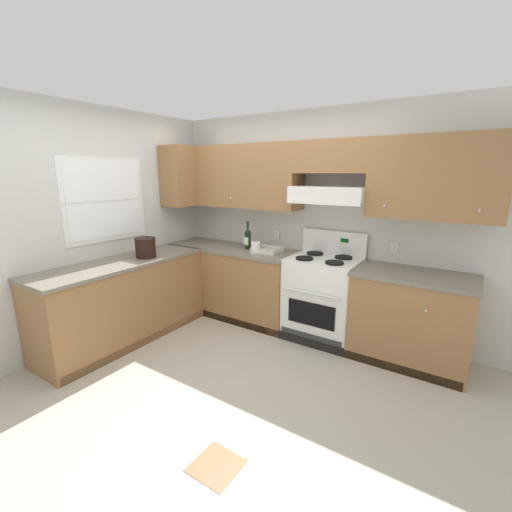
# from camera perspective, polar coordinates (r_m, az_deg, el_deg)

# --- Properties ---
(ground_plane) EXTENTS (7.04, 7.04, 0.00)m
(ground_plane) POSITION_cam_1_polar(r_m,az_deg,el_deg) (3.48, -7.48, -18.46)
(ground_plane) COLOR #B2AA99
(floor_accent_tile) EXTENTS (0.30, 0.30, 0.01)m
(floor_accent_tile) POSITION_cam_1_polar(r_m,az_deg,el_deg) (2.61, -6.63, -31.25)
(floor_accent_tile) COLOR olive
(floor_accent_tile) RESTS_ON ground_plane
(wall_back) EXTENTS (4.68, 0.57, 2.55)m
(wall_back) POSITION_cam_1_polar(r_m,az_deg,el_deg) (4.06, 10.69, 8.26)
(wall_back) COLOR silver
(wall_back) RESTS_ON ground_plane
(wall_left) EXTENTS (0.47, 4.00, 2.55)m
(wall_left) POSITION_cam_1_polar(r_m,az_deg,el_deg) (4.34, -22.32, 6.00)
(wall_left) COLOR silver
(wall_left) RESTS_ON ground_plane
(counter_back_run) EXTENTS (3.60, 0.65, 0.91)m
(counter_back_run) POSITION_cam_1_polar(r_m,az_deg,el_deg) (4.13, 5.49, -6.13)
(counter_back_run) COLOR olive
(counter_back_run) RESTS_ON ground_plane
(counter_left_run) EXTENTS (0.63, 1.91, 0.91)m
(counter_left_run) POSITION_cam_1_polar(r_m,az_deg,el_deg) (4.13, -21.06, -7.01)
(counter_left_run) COLOR olive
(counter_left_run) RESTS_ON ground_plane
(stove) EXTENTS (0.76, 0.62, 1.20)m
(stove) POSITION_cam_1_polar(r_m,az_deg,el_deg) (3.97, 10.96, -6.76)
(stove) COLOR white
(stove) RESTS_ON ground_plane
(wine_bottle) EXTENTS (0.08, 0.08, 0.35)m
(wine_bottle) POSITION_cam_1_polar(r_m,az_deg,el_deg) (4.31, -1.37, 2.97)
(wine_bottle) COLOR black
(wine_bottle) RESTS_ON counter_back_run
(bowl) EXTENTS (0.33, 0.28, 0.06)m
(bowl) POSITION_cam_1_polar(r_m,az_deg,el_deg) (4.17, 1.88, 0.93)
(bowl) COLOR beige
(bowl) RESTS_ON counter_back_run
(bucket) EXTENTS (0.24, 0.24, 0.22)m
(bucket) POSITION_cam_1_polar(r_m,az_deg,el_deg) (4.07, -17.89, 1.41)
(bucket) COLOR black
(bucket) RESTS_ON counter_left_run
(paper_towel_roll) EXTENTS (0.11, 0.11, 0.13)m
(paper_towel_roll) POSITION_cam_1_polar(r_m,az_deg,el_deg) (4.11, -0.06, 1.45)
(paper_towel_roll) COLOR white
(paper_towel_roll) RESTS_ON counter_back_run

